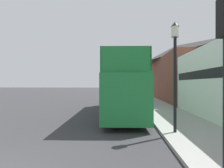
# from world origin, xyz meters

# --- Properties ---
(ground_plane) EXTENTS (144.00, 144.00, 0.00)m
(ground_plane) POSITION_xyz_m (0.00, 21.00, 0.00)
(ground_plane) COLOR #333335
(sidewalk) EXTENTS (3.13, 108.00, 0.14)m
(sidewalk) POSITION_xyz_m (6.88, 18.00, 0.07)
(sidewalk) COLOR #999993
(sidewalk) RESTS_ON ground_plane
(brick_terrace_rear) EXTENTS (6.00, 19.61, 7.81)m
(brick_terrace_rear) POSITION_xyz_m (11.44, 22.67, 3.91)
(brick_terrace_rear) COLOR brown
(brick_terrace_rear) RESTS_ON ground_plane
(tour_bus) EXTENTS (2.89, 10.73, 4.00)m
(tour_bus) POSITION_xyz_m (3.57, 9.70, 1.79)
(tour_bus) COLOR #1E7A38
(tour_bus) RESTS_ON ground_plane
(parked_car_ahead_of_bus) EXTENTS (1.78, 4.07, 1.40)m
(parked_car_ahead_of_bus) POSITION_xyz_m (4.22, 17.82, 0.67)
(parked_car_ahead_of_bus) COLOR black
(parked_car_ahead_of_bus) RESTS_ON ground_plane
(lamp_post_nearest) EXTENTS (0.35, 0.35, 4.79)m
(lamp_post_nearest) POSITION_xyz_m (5.92, 4.25, 3.44)
(lamp_post_nearest) COLOR black
(lamp_post_nearest) RESTS_ON sidewalk
(lamp_post_second) EXTENTS (0.35, 0.35, 5.14)m
(lamp_post_second) POSITION_xyz_m (5.79, 11.47, 3.65)
(lamp_post_second) COLOR black
(lamp_post_second) RESTS_ON sidewalk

